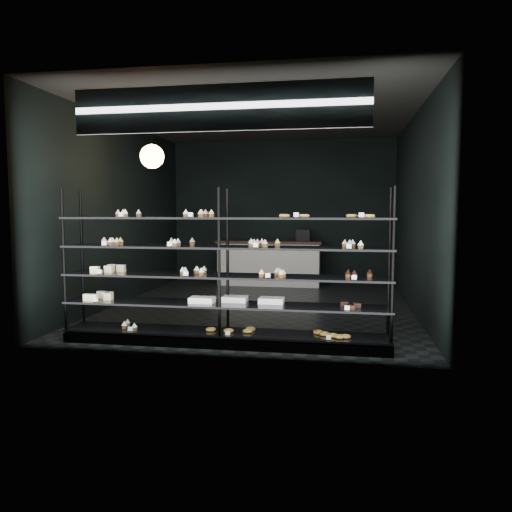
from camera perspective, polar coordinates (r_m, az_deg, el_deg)
name	(u,v)px	position (r m, az deg, el deg)	size (l,w,h in m)	color
room	(261,213)	(8.41, 0.53, 4.96)	(5.01, 6.01, 3.20)	black
display_shelf	(222,294)	(6.10, -3.88, -4.33)	(4.00, 0.50, 1.91)	black
signage	(217,108)	(5.65, -4.43, 16.53)	(3.30, 0.05, 0.50)	#0D1E41
pendant_lamp	(152,156)	(7.81, -11.79, 11.08)	(0.36, 0.36, 0.91)	black
service_counter	(270,262)	(10.97, 1.60, -0.71)	(2.30, 0.65, 1.23)	beige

